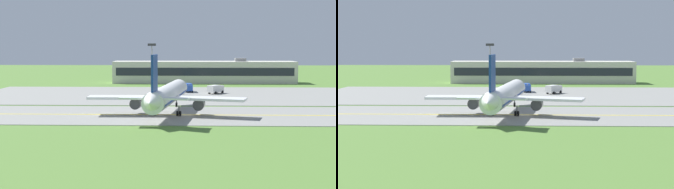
{
  "view_description": "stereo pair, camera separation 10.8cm",
  "coord_description": "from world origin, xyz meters",
  "views": [
    {
      "loc": [
        -0.2,
        -104.62,
        14.55
      ],
      "look_at": [
        -3.83,
        2.74,
        4.0
      ],
      "focal_mm": 55.11,
      "sensor_mm": 36.0,
      "label": 1
    },
    {
      "loc": [
        -0.1,
        -104.61,
        14.55
      ],
      "look_at": [
        -3.83,
        2.74,
        4.0
      ],
      "focal_mm": 55.11,
      "sensor_mm": 36.0,
      "label": 2
    }
  ],
  "objects": [
    {
      "name": "taxiway_strip",
      "position": [
        0.0,
        0.0,
        0.05
      ],
      "size": [
        240.0,
        28.0,
        0.1
      ],
      "primitive_type": "cube",
      "color": "gray",
      "rests_on": "ground"
    },
    {
      "name": "taxiway_centreline",
      "position": [
        0.0,
        0.0,
        0.11
      ],
      "size": [
        220.0,
        0.6,
        0.01
      ],
      "primitive_type": "cube",
      "color": "yellow",
      "rests_on": "taxiway_strip"
    },
    {
      "name": "ground_plane",
      "position": [
        0.0,
        0.0,
        0.0
      ],
      "size": [
        500.0,
        500.0,
        0.0
      ],
      "primitive_type": "plane",
      "color": "#517A33"
    },
    {
      "name": "service_truck_fuel",
      "position": [
        0.66,
        50.55,
        1.53
      ],
      "size": [
        2.94,
        6.21,
        2.6
      ],
      "color": "#264CA5",
      "rests_on": "ground"
    },
    {
      "name": "apron_pad",
      "position": [
        10.0,
        42.0,
        0.05
      ],
      "size": [
        140.0,
        52.0,
        0.1
      ],
      "primitive_type": "cube",
      "color": "gray",
      "rests_on": "ground"
    },
    {
      "name": "service_truck_baggage",
      "position": [
        8.65,
        45.59,
        1.53
      ],
      "size": [
        5.2,
        6.05,
        2.6
      ],
      "color": "silver",
      "rests_on": "ground"
    },
    {
      "name": "terminal_building",
      "position": [
        6.85,
        88.88,
        4.07
      ],
      "size": [
        67.69,
        11.57,
        9.3
      ],
      "color": "beige",
      "rests_on": "ground"
    },
    {
      "name": "airplane_lead",
      "position": [
        -3.89,
        0.25,
        4.13
      ],
      "size": [
        32.28,
        39.64,
        12.7
      ],
      "color": "white",
      "rests_on": "ground"
    },
    {
      "name": "apron_light_mast",
      "position": [
        -10.01,
        46.02,
        9.33
      ],
      "size": [
        2.4,
        0.5,
        14.7
      ],
      "color": "gray",
      "rests_on": "ground"
    }
  ]
}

